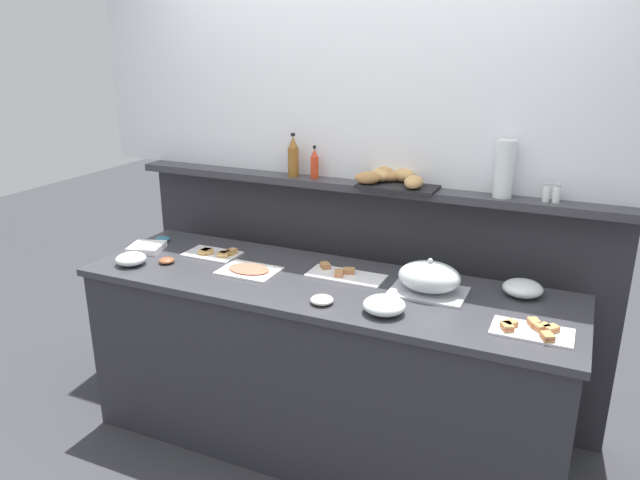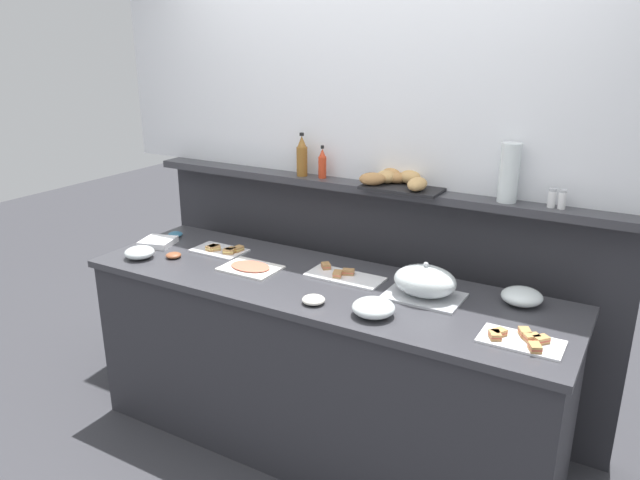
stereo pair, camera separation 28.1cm
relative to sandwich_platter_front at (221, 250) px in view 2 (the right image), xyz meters
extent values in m
plane|color=#38383D|center=(0.68, 0.51, -0.93)|extent=(12.00, 12.00, 0.00)
cube|color=#2D2D33|center=(0.68, -0.09, -0.49)|extent=(2.35, 0.69, 0.88)
cube|color=#38383D|center=(0.68, -0.09, -0.03)|extent=(2.39, 0.73, 0.03)
cube|color=#2D2D33|center=(0.68, 0.45, -0.30)|extent=(2.69, 0.08, 1.26)
cube|color=#38383D|center=(0.68, 0.40, 0.36)|extent=(2.69, 0.22, 0.04)
cube|color=white|center=(0.68, 0.47, 1.02)|extent=(3.29, 0.08, 1.30)
cube|color=silver|center=(-0.01, 0.00, -0.01)|extent=(0.29, 0.18, 0.01)
cube|color=#B7844C|center=(-0.04, -0.02, 0.00)|extent=(0.05, 0.06, 0.01)
cube|color=#E5C666|center=(-0.04, -0.02, 0.01)|extent=(0.05, 0.06, 0.01)
cube|color=#B7844C|center=(-0.04, -0.02, 0.02)|extent=(0.05, 0.06, 0.01)
cube|color=#B7844C|center=(0.07, 0.00, 0.00)|extent=(0.04, 0.06, 0.01)
cube|color=#E5C666|center=(0.07, 0.00, 0.01)|extent=(0.04, 0.06, 0.01)
cube|color=#B7844C|center=(0.07, 0.00, 0.02)|extent=(0.04, 0.06, 0.01)
cube|color=#B7844C|center=(0.09, 0.04, 0.00)|extent=(0.05, 0.06, 0.01)
cube|color=#E5C666|center=(0.09, 0.04, 0.01)|extent=(0.05, 0.06, 0.01)
cube|color=#B7844C|center=(0.09, 0.04, 0.02)|extent=(0.05, 0.06, 0.01)
cube|color=#B7844C|center=(-0.03, -0.01, 0.00)|extent=(0.07, 0.07, 0.01)
cube|color=#E5C666|center=(-0.03, -0.01, 0.01)|extent=(0.07, 0.07, 0.01)
cube|color=#B7844C|center=(-0.03, -0.01, 0.02)|extent=(0.07, 0.07, 0.01)
cube|color=#B7844C|center=(0.07, -0.02, 0.00)|extent=(0.07, 0.06, 0.01)
cube|color=#E5C666|center=(0.07, -0.02, 0.01)|extent=(0.07, 0.06, 0.01)
cube|color=#B7844C|center=(0.07, -0.02, 0.02)|extent=(0.07, 0.06, 0.01)
cube|color=#B7844C|center=(-0.04, -0.01, 0.00)|extent=(0.04, 0.06, 0.01)
cube|color=#E5C666|center=(-0.04, -0.01, 0.01)|extent=(0.04, 0.06, 0.01)
cube|color=#B7844C|center=(-0.04, -0.01, 0.02)|extent=(0.04, 0.06, 0.01)
cube|color=white|center=(0.76, 0.01, -0.01)|extent=(0.38, 0.17, 0.01)
cube|color=#AD7A47|center=(0.76, 0.04, 0.00)|extent=(0.07, 0.06, 0.01)
cube|color=#D1664C|center=(0.76, 0.04, 0.01)|extent=(0.07, 0.06, 0.01)
cube|color=#AD7A47|center=(0.76, 0.04, 0.02)|extent=(0.07, 0.06, 0.01)
cube|color=#AD7A47|center=(0.63, 0.05, 0.00)|extent=(0.07, 0.07, 0.01)
cube|color=#D1664C|center=(0.63, 0.05, 0.01)|extent=(0.07, 0.07, 0.01)
cube|color=#AD7A47|center=(0.63, 0.05, 0.02)|extent=(0.07, 0.07, 0.01)
cube|color=#AD7A47|center=(0.73, -0.01, 0.00)|extent=(0.06, 0.07, 0.01)
cube|color=#D1664C|center=(0.73, -0.01, 0.01)|extent=(0.06, 0.07, 0.01)
cube|color=#AD7A47|center=(0.73, -0.01, 0.02)|extent=(0.06, 0.07, 0.01)
cube|color=white|center=(1.65, -0.23, -0.01)|extent=(0.31, 0.17, 0.01)
cube|color=#B7844C|center=(1.65, -0.18, 0.00)|extent=(0.06, 0.07, 0.01)
cube|color=#B24738|center=(1.65, -0.18, 0.01)|extent=(0.06, 0.07, 0.01)
cube|color=#B7844C|center=(1.65, -0.18, 0.02)|extent=(0.06, 0.07, 0.01)
cube|color=#B7844C|center=(1.69, -0.21, 0.00)|extent=(0.07, 0.07, 0.01)
cube|color=#B24738|center=(1.69, -0.21, 0.01)|extent=(0.07, 0.07, 0.01)
cube|color=#B7844C|center=(1.69, -0.21, 0.02)|extent=(0.07, 0.07, 0.01)
cube|color=#B7844C|center=(1.71, -0.28, 0.00)|extent=(0.06, 0.07, 0.01)
cube|color=#B24738|center=(1.71, -0.28, 0.01)|extent=(0.06, 0.07, 0.01)
cube|color=#B7844C|center=(1.71, -0.28, 0.02)|extent=(0.06, 0.07, 0.01)
cube|color=#B7844C|center=(1.57, -0.23, 0.00)|extent=(0.06, 0.07, 0.01)
cube|color=#B24738|center=(1.57, -0.23, 0.01)|extent=(0.06, 0.07, 0.01)
cube|color=#B7844C|center=(1.57, -0.23, 0.02)|extent=(0.06, 0.07, 0.01)
cube|color=#B7844C|center=(1.56, -0.26, 0.00)|extent=(0.06, 0.07, 0.01)
cube|color=#B24738|center=(1.56, -0.26, 0.01)|extent=(0.06, 0.07, 0.01)
cube|color=#B7844C|center=(1.56, -0.26, 0.02)|extent=(0.06, 0.07, 0.01)
cube|color=#B7844C|center=(1.72, -0.21, 0.00)|extent=(0.07, 0.07, 0.01)
cube|color=#B24738|center=(1.72, -0.21, 0.01)|extent=(0.07, 0.07, 0.01)
cube|color=#B7844C|center=(1.72, -0.21, 0.02)|extent=(0.07, 0.07, 0.01)
cube|color=white|center=(0.29, -0.13, -0.01)|extent=(0.29, 0.21, 0.01)
ellipsoid|color=#D1664C|center=(0.29, -0.13, 0.00)|extent=(0.22, 0.15, 0.01)
cube|color=#B7BABF|center=(1.18, -0.02, -0.01)|extent=(0.34, 0.24, 0.01)
ellipsoid|color=silver|center=(1.18, -0.02, 0.07)|extent=(0.28, 0.23, 0.14)
sphere|color=#B7BABF|center=(1.18, -0.02, 0.15)|extent=(0.02, 0.02, 0.02)
ellipsoid|color=silver|center=(-0.31, -0.29, 0.02)|extent=(0.16, 0.16, 0.06)
ellipsoid|color=white|center=(-0.31, -0.29, 0.01)|extent=(0.12, 0.12, 0.04)
ellipsoid|color=silver|center=(1.57, 0.13, 0.02)|extent=(0.18, 0.18, 0.07)
ellipsoid|color=#F28C4C|center=(1.57, 0.13, 0.01)|extent=(0.14, 0.14, 0.04)
ellipsoid|color=silver|center=(1.06, -0.30, 0.02)|extent=(0.18, 0.18, 0.07)
ellipsoid|color=#BF4C3F|center=(1.06, -0.30, 0.01)|extent=(0.14, 0.14, 0.04)
ellipsoid|color=brown|center=(-0.16, -0.20, 0.00)|extent=(0.08, 0.08, 0.03)
ellipsoid|color=silver|center=(0.78, -0.32, 0.01)|extent=(0.10, 0.10, 0.04)
ellipsoid|color=teal|center=(-0.40, 0.08, 0.00)|extent=(0.08, 0.08, 0.03)
cube|color=white|center=(-0.38, -0.09, 0.01)|extent=(0.21, 0.21, 0.03)
cylinder|color=red|center=(0.42, 0.37, 0.43)|extent=(0.04, 0.04, 0.12)
cone|color=red|center=(0.42, 0.37, 0.51)|extent=(0.04, 0.04, 0.04)
cylinder|color=black|center=(0.42, 0.37, 0.54)|extent=(0.02, 0.02, 0.02)
cylinder|color=#8E5B23|center=(0.30, 0.37, 0.45)|extent=(0.06, 0.06, 0.16)
cone|color=#8E5B23|center=(0.30, 0.37, 0.56)|extent=(0.05, 0.05, 0.06)
cylinder|color=black|center=(0.30, 0.37, 0.60)|extent=(0.02, 0.02, 0.02)
cylinder|color=white|center=(1.61, 0.37, 0.41)|extent=(0.03, 0.03, 0.08)
cylinder|color=#B7BABF|center=(1.61, 0.37, 0.46)|extent=(0.03, 0.03, 0.01)
cylinder|color=white|center=(1.65, 0.37, 0.41)|extent=(0.03, 0.03, 0.08)
cylinder|color=#B7BABF|center=(1.65, 0.37, 0.46)|extent=(0.03, 0.03, 0.01)
cube|color=black|center=(0.90, 0.37, 0.38)|extent=(0.40, 0.26, 0.02)
ellipsoid|color=#AD7A47|center=(0.76, 0.30, 0.42)|extent=(0.16, 0.15, 0.06)
ellipsoid|color=#AD7A47|center=(0.86, 0.41, 0.42)|extent=(0.16, 0.16, 0.05)
ellipsoid|color=#B7844C|center=(0.80, 0.44, 0.43)|extent=(0.15, 0.15, 0.07)
ellipsoid|color=tan|center=(0.78, 0.40, 0.42)|extent=(0.14, 0.14, 0.06)
ellipsoid|color=tan|center=(0.80, 0.38, 0.42)|extent=(0.13, 0.14, 0.06)
ellipsoid|color=tan|center=(0.78, 0.45, 0.42)|extent=(0.09, 0.16, 0.05)
ellipsoid|color=tan|center=(0.91, 0.42, 0.43)|extent=(0.16, 0.15, 0.07)
ellipsoid|color=tan|center=(0.99, 0.31, 0.42)|extent=(0.10, 0.15, 0.06)
cylinder|color=silver|center=(1.41, 0.37, 0.51)|extent=(0.09, 0.09, 0.27)
camera|label=1|loc=(1.78, -2.54, 1.10)|focal=33.95mm
camera|label=2|loc=(2.03, -2.41, 1.10)|focal=33.95mm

